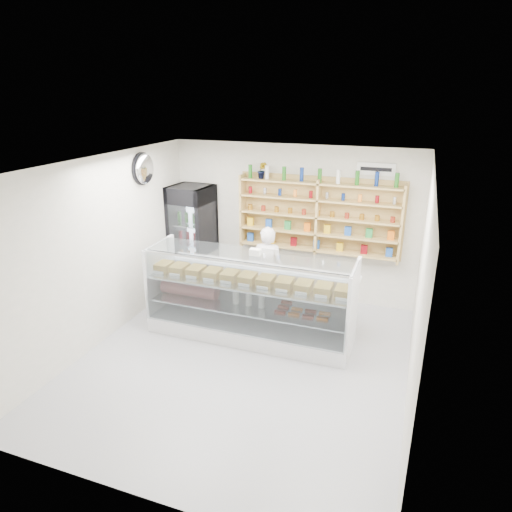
% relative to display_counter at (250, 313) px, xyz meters
% --- Properties ---
extents(room, '(5.00, 5.00, 5.00)m').
position_rel_display_counter_xyz_m(room, '(0.16, -0.75, 1.03)').
color(room, '#9D9DA1').
rests_on(room, ground).
extents(display_counter, '(3.18, 0.95, 1.38)m').
position_rel_display_counter_xyz_m(display_counter, '(0.00, 0.00, 0.00)').
color(display_counter, white).
rests_on(display_counter, floor).
extents(shop_worker, '(0.59, 0.42, 1.53)m').
position_rel_display_counter_xyz_m(shop_worker, '(-0.04, 0.94, 0.39)').
color(shop_worker, white).
rests_on(shop_worker, floor).
extents(drinks_cooler, '(0.79, 0.77, 2.01)m').
position_rel_display_counter_xyz_m(drinks_cooler, '(-1.69, 1.39, 0.64)').
color(drinks_cooler, black).
rests_on(drinks_cooler, floor).
extents(wall_shelving, '(2.84, 0.28, 1.33)m').
position_rel_display_counter_xyz_m(wall_shelving, '(0.66, 1.59, 1.22)').
color(wall_shelving, tan).
rests_on(wall_shelving, back_wall).
extents(potted_plant, '(0.18, 0.16, 0.29)m').
position_rel_display_counter_xyz_m(potted_plant, '(-0.37, 1.59, 1.97)').
color(potted_plant, '#1E6626').
rests_on(potted_plant, wall_shelving).
extents(security_mirror, '(0.15, 0.50, 0.50)m').
position_rel_display_counter_xyz_m(security_mirror, '(-2.01, 0.45, 2.08)').
color(security_mirror, silver).
rests_on(security_mirror, left_wall).
extents(wall_sign, '(0.62, 0.03, 0.20)m').
position_rel_display_counter_xyz_m(wall_sign, '(1.56, 1.72, 2.08)').
color(wall_sign, white).
rests_on(wall_sign, back_wall).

